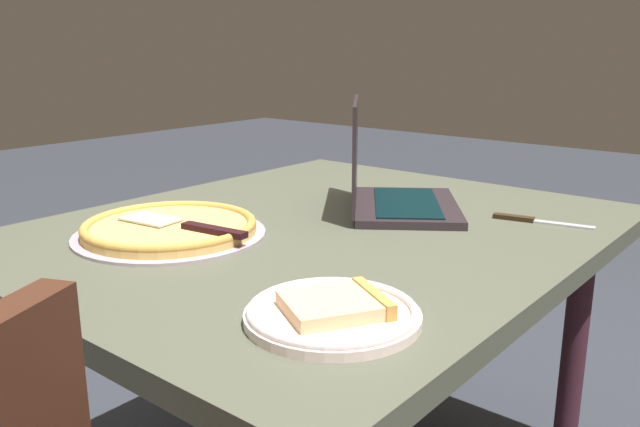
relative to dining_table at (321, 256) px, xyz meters
name	(u,v)px	position (x,y,z in m)	size (l,w,h in m)	color
dining_table	(321,256)	(0.00, 0.00, 0.00)	(1.25, 1.03, 0.71)	#4A4E3E
laptop	(389,188)	(0.20, -0.04, 0.12)	(0.41, 0.39, 0.25)	#2A2126
pizza_plate	(334,312)	(-0.37, -0.33, 0.08)	(0.25, 0.25, 0.04)	#F7DBD6
pizza_tray	(170,228)	(-0.25, 0.19, 0.09)	(0.38, 0.38, 0.03)	#AA97A5
table_knife	(532,220)	(0.31, -0.34, 0.07)	(0.06, 0.21, 0.01)	#B8BBBD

